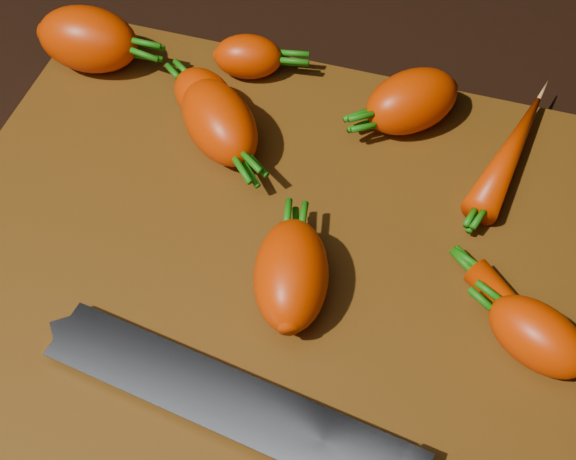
# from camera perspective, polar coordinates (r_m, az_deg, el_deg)

# --- Properties ---
(ground) EXTENTS (2.00, 2.00, 0.01)m
(ground) POSITION_cam_1_polar(r_m,az_deg,el_deg) (0.58, -0.29, -2.84)
(ground) COLOR black
(cutting_board) EXTENTS (0.50, 0.40, 0.01)m
(cutting_board) POSITION_cam_1_polar(r_m,az_deg,el_deg) (0.57, -0.29, -2.22)
(cutting_board) COLOR brown
(cutting_board) RESTS_ON ground
(carrot_0) EXTENTS (0.09, 0.06, 0.05)m
(carrot_0) POSITION_cam_1_polar(r_m,az_deg,el_deg) (0.70, -14.03, 13.02)
(carrot_0) COLOR #D13000
(carrot_0) RESTS_ON cutting_board
(carrot_1) EXTENTS (0.07, 0.07, 0.04)m
(carrot_1) POSITION_cam_1_polar(r_m,az_deg,el_deg) (0.64, -5.96, 9.39)
(carrot_1) COLOR #D13000
(carrot_1) RESTS_ON cutting_board
(carrot_2) EXTENTS (0.10, 0.10, 0.05)m
(carrot_2) POSITION_cam_1_polar(r_m,az_deg,el_deg) (0.61, -4.89, 7.67)
(carrot_2) COLOR #D13000
(carrot_2) RESTS_ON cutting_board
(carrot_3) EXTENTS (0.07, 0.09, 0.05)m
(carrot_3) POSITION_cam_1_polar(r_m,az_deg,el_deg) (0.52, 0.23, -3.20)
(carrot_3) COLOR #D13000
(carrot_3) RESTS_ON cutting_board
(carrot_4) EXTENTS (0.09, 0.09, 0.05)m
(carrot_4) POSITION_cam_1_polar(r_m,az_deg,el_deg) (0.63, 8.79, 9.04)
(carrot_4) COLOR #D13000
(carrot_4) RESTS_ON cutting_board
(carrot_5) EXTENTS (0.06, 0.05, 0.04)m
(carrot_5) POSITION_cam_1_polar(r_m,az_deg,el_deg) (0.67, -2.86, 12.21)
(carrot_5) COLOR #D13000
(carrot_5) RESTS_ON cutting_board
(carrot_6) EXTENTS (0.08, 0.07, 0.04)m
(carrot_6) POSITION_cam_1_polar(r_m,az_deg,el_deg) (0.53, 17.35, -7.23)
(carrot_6) COLOR #D13000
(carrot_6) RESTS_ON cutting_board
(carrot_7) EXTENTS (0.05, 0.13, 0.03)m
(carrot_7) POSITION_cam_1_polar(r_m,az_deg,el_deg) (0.63, 15.51, 5.31)
(carrot_7) COLOR #D13000
(carrot_7) RESTS_ON cutting_board
(carrot_8) EXTENTS (0.10, 0.09, 0.02)m
(carrot_8) POSITION_cam_1_polar(r_m,az_deg,el_deg) (0.54, 17.19, -6.86)
(carrot_8) COLOR #D13000
(carrot_8) RESTS_ON cutting_board
(knife) EXTENTS (0.38, 0.08, 0.02)m
(knife) POSITION_cam_1_polar(r_m,az_deg,el_deg) (0.49, -2.42, -12.84)
(knife) COLOR gray
(knife) RESTS_ON cutting_board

